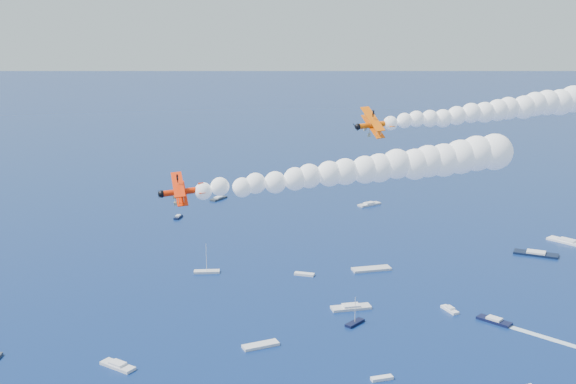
% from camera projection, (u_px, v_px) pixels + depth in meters
% --- Properties ---
extents(biplane_lead, '(10.85, 11.37, 7.91)m').
position_uv_depth(biplane_lead, '(374.00, 125.00, 124.97)').
color(biplane_lead, '#EA5904').
extents(biplane_trail, '(9.79, 10.54, 6.65)m').
position_uv_depth(biplane_trail, '(182.00, 192.00, 101.98)').
color(biplane_trail, red).
extents(smoke_trail_lead, '(51.98, 50.23, 9.30)m').
position_uv_depth(smoke_trail_lead, '(503.00, 109.00, 131.28)').
color(smoke_trail_lead, white).
extents(smoke_trail_trail, '(51.87, 47.67, 9.30)m').
position_uv_depth(smoke_trail_trail, '(354.00, 171.00, 106.43)').
color(smoke_trail_trail, white).
extents(spectator_boats, '(226.26, 188.00, 0.70)m').
position_uv_depth(spectator_boats, '(422.00, 295.00, 204.51)').
color(spectator_boats, black).
rests_on(spectator_boats, ground).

